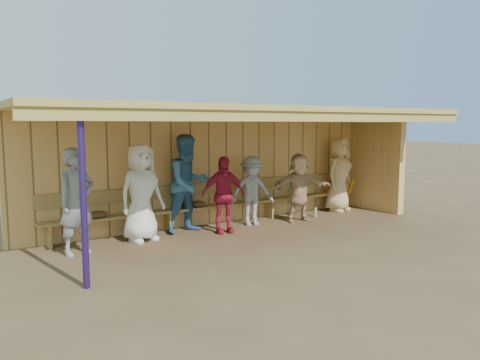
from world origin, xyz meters
name	(u,v)px	position (x,y,z in m)	size (l,w,h in m)	color
ground	(249,233)	(0.00, 0.00, 0.00)	(90.00, 90.00, 0.00)	brown
player_a	(77,201)	(-3.26, 0.35, 0.90)	(0.66, 0.43, 1.80)	gray
player_b	(141,193)	(-2.02, 0.63, 0.92)	(0.89, 0.58, 1.83)	white
player_c	(188,184)	(-0.94, 0.81, 0.99)	(0.97, 0.75, 1.99)	teal
player_d	(223,195)	(-0.39, 0.37, 0.78)	(0.91, 0.38, 1.55)	#B01C36
player_e	(252,191)	(0.51, 0.65, 0.75)	(0.97, 0.56, 1.50)	gray
player_f	(299,188)	(1.59, 0.37, 0.77)	(1.43, 0.46, 1.54)	tan
player_h	(339,175)	(3.26, 0.81, 0.93)	(0.91, 0.59, 1.86)	#D6B578
dugout_structure	(247,147)	(0.39, 0.69, 1.69)	(8.80, 3.20, 2.50)	#DFAC5F
bench	(221,200)	(0.00, 1.12, 0.53)	(7.60, 0.34, 0.93)	#A68847
dugout_equipment	(182,207)	(-1.01, 0.99, 0.49)	(6.62, 0.62, 0.80)	orange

